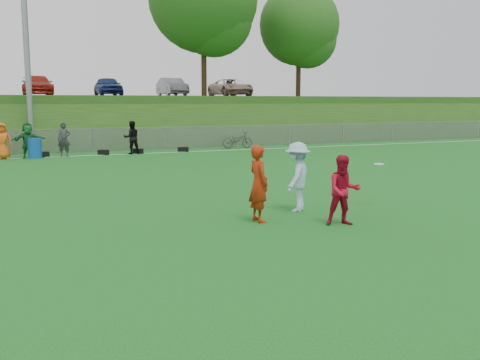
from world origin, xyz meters
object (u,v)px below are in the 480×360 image
player_red_left (259,184)px  frisbee (379,164)px  player_red_center (344,190)px  recycling_bin (35,148)px  bicycle (237,140)px  player_blue (297,177)px

player_red_left → frisbee: 3.60m
player_red_center → recycling_bin: 18.43m
frisbee → recycling_bin: size_ratio=0.27×
player_red_left → bicycle: bearing=-24.2°
player_blue → bicycle: size_ratio=0.93×
frisbee → recycling_bin: (-7.50, 16.19, -0.62)m
player_red_left → recycling_bin: bearing=11.0°
player_red_center → player_blue: (-0.18, 1.71, 0.09)m
player_red_left → player_blue: (1.37, 0.67, -0.01)m
player_red_left → frisbee: bearing=-86.5°
player_red_left → bicycle: size_ratio=0.94×
recycling_bin → bicycle: size_ratio=0.52×
player_blue → bicycle: player_blue is taller
recycling_bin → frisbee: bearing=-65.1°
player_red_left → bicycle: player_red_left is taller
bicycle → recycling_bin: bearing=95.5°
player_red_center → frisbee: 2.48m
player_red_center → bicycle: bearing=92.6°
player_blue → bicycle: (5.75, 17.11, -0.37)m
player_blue → recycling_bin: (-5.30, 15.88, -0.38)m
player_red_left → player_blue: 1.52m
bicycle → frisbee: bearing=167.6°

